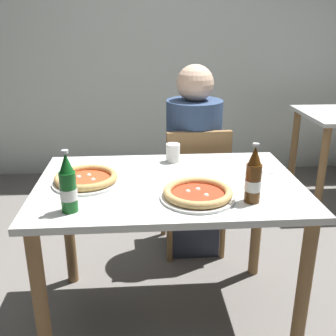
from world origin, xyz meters
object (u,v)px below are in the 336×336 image
dining_table_main (169,205)px  diner_seated (193,166)px  chair_behind_table (195,184)px  napkin_with_cutlery (253,166)px  beer_bottle_center (68,186)px  pizza_margherita_near (198,194)px  beer_bottle_left (253,178)px  paper_cup (173,153)px  pizza_marinara_far (86,179)px

dining_table_main → diner_seated: size_ratio=0.99×
chair_behind_table → napkin_with_cutlery: size_ratio=3.97×
dining_table_main → beer_bottle_center: 0.53m
pizza_margherita_near → beer_bottle_left: (0.22, -0.05, 0.08)m
dining_table_main → napkin_with_cutlery: bearing=21.6°
napkin_with_cutlery → paper_cup: (-0.40, 0.11, 0.04)m
pizza_marinara_far → beer_bottle_center: 0.29m
pizza_marinara_far → paper_cup: 0.50m
diner_seated → pizza_marinara_far: size_ratio=3.92×
dining_table_main → chair_behind_table: size_ratio=1.41×
paper_cup → beer_bottle_left: bearing=-61.7°
diner_seated → beer_bottle_center: (-0.61, -0.93, 0.27)m
diner_seated → paper_cup: bearing=-113.1°
beer_bottle_center → beer_bottle_left: bearing=2.7°
dining_table_main → chair_behind_table: bearing=71.2°
pizza_marinara_far → beer_bottle_center: size_ratio=1.25×
dining_table_main → beer_bottle_left: (0.32, -0.23, 0.22)m
napkin_with_cutlery → pizza_marinara_far: bearing=-168.9°
beer_bottle_center → napkin_with_cutlery: bearing=27.6°
chair_behind_table → beer_bottle_center: beer_bottle_center is taller
chair_behind_table → pizza_margherita_near: size_ratio=2.72×
chair_behind_table → paper_cup: size_ratio=8.95×
pizza_margherita_near → paper_cup: paper_cup is taller
dining_table_main → napkin_with_cutlery: 0.49m
pizza_margherita_near → beer_bottle_left: size_ratio=1.26×
chair_behind_table → pizza_marinara_far: (-0.58, -0.60, 0.29)m
chair_behind_table → pizza_margherita_near: 0.85m
chair_behind_table → paper_cup: (-0.16, -0.33, 0.32)m
dining_table_main → chair_behind_table: (0.21, 0.61, -0.15)m
pizza_margherita_near → paper_cup: (-0.06, 0.47, 0.03)m
pizza_margherita_near → beer_bottle_left: beer_bottle_left is taller
chair_behind_table → beer_bottle_center: 1.13m
dining_table_main → pizza_marinara_far: pizza_marinara_far is taller
dining_table_main → paper_cup: (0.04, 0.28, 0.16)m
beer_bottle_center → chair_behind_table: bearing=55.1°
dining_table_main → pizza_margherita_near: (0.11, -0.19, 0.14)m
beer_bottle_left → beer_bottle_center: bearing=-177.3°
beer_bottle_left → pizza_margherita_near: bearing=168.0°
napkin_with_cutlery → pizza_margherita_near: bearing=-132.9°
chair_behind_table → beer_bottle_left: (0.11, -0.84, 0.37)m
dining_table_main → beer_bottle_center: bearing=-146.5°
dining_table_main → paper_cup: bearing=81.3°
chair_behind_table → paper_cup: bearing=60.0°
napkin_with_cutlery → dining_table_main: bearing=-158.4°
dining_table_main → beer_bottle_left: beer_bottle_left is taller
pizza_marinara_far → beer_bottle_center: beer_bottle_center is taller
napkin_with_cutlery → paper_cup: bearing=164.7°
dining_table_main → paper_cup: size_ratio=12.63×
diner_seated → pizza_margherita_near: 0.87m
pizza_marinara_far → chair_behind_table: bearing=45.7°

